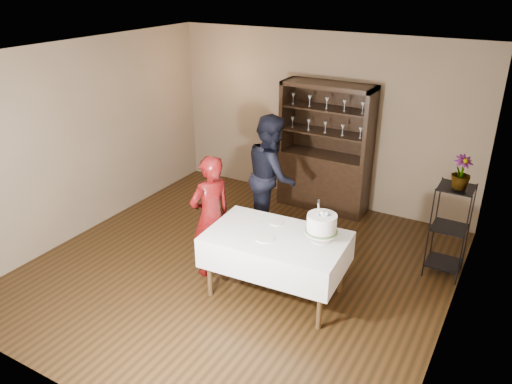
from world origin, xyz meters
TOP-DOWN VIEW (x-y plane):
  - floor at (0.00, 0.00)m, footprint 5.00×5.00m
  - ceiling at (0.00, 0.00)m, footprint 5.00×5.00m
  - back_wall at (0.00, 2.50)m, footprint 5.00×0.02m
  - wall_left at (-2.50, 0.00)m, footprint 0.02×5.00m
  - wall_right at (2.50, 0.00)m, footprint 0.02×5.00m
  - china_hutch at (0.20, 2.25)m, footprint 1.40×0.48m
  - plant_etagere at (2.28, 1.20)m, footprint 0.42×0.42m
  - cake_table at (0.65, -0.24)m, footprint 1.63×1.06m
  - woman at (-0.27, -0.21)m, footprint 0.56×0.67m
  - man at (-0.13, 1.11)m, footprint 1.01×1.07m
  - cake at (1.13, -0.10)m, footprint 0.37×0.37m
  - plate_near at (0.58, -0.38)m, footprint 0.25×0.25m
  - plate_far at (0.52, 0.02)m, footprint 0.20×0.20m
  - potted_plant at (2.30, 1.18)m, footprint 0.31×0.31m

SIDE VIEW (x-z plane):
  - floor at x=0.00m, z-range 0.00..0.00m
  - cake_table at x=0.65m, z-range 0.21..0.99m
  - plant_etagere at x=2.28m, z-range 0.05..1.25m
  - china_hutch at x=0.20m, z-range -0.34..1.66m
  - woman at x=-0.27m, z-range 0.00..1.56m
  - plate_near at x=0.58m, z-range 0.78..0.80m
  - plate_far at x=0.52m, z-range 0.78..0.80m
  - man at x=-0.13m, z-range 0.00..1.76m
  - cake at x=1.13m, z-range 0.73..1.24m
  - back_wall at x=0.00m, z-range 0.00..2.70m
  - wall_left at x=-2.50m, z-range 0.00..2.70m
  - wall_right at x=2.50m, z-range 0.00..2.70m
  - potted_plant at x=2.30m, z-range 1.19..1.58m
  - ceiling at x=0.00m, z-range 2.70..2.70m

